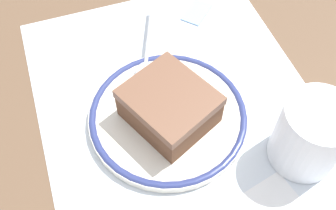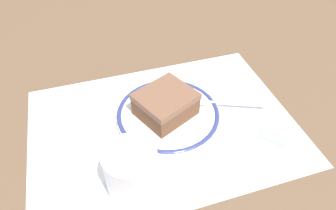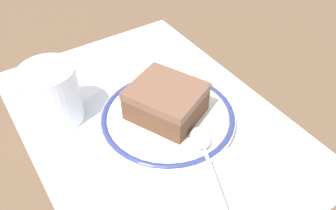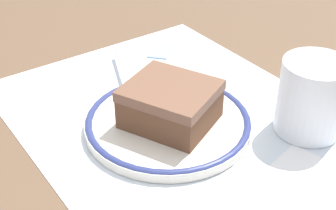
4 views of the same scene
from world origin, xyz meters
The scene contains 8 objects.
ground_plane centered at (0.00, 0.00, 0.00)m, with size 2.40×2.40×0.00m, color brown.
placemat centered at (0.00, 0.00, 0.00)m, with size 0.48×0.34×0.00m, color silver.
plate centered at (-0.01, -0.02, 0.01)m, with size 0.19×0.19×0.01m.
cake_slice centered at (-0.01, -0.02, 0.04)m, with size 0.12×0.12×0.05m.
spoon centered at (-0.09, -0.02, 0.02)m, with size 0.15×0.07×0.01m.
cup centered at (0.08, 0.11, 0.04)m, with size 0.08×0.08×0.09m.
napkin centered at (0.15, 0.03, 0.00)m, with size 0.10×0.13×0.00m, color white.
sugar_packet centered at (-0.18, 0.08, 0.00)m, with size 0.05×0.03×0.01m, color #8CB2E0.
Camera 2 is at (0.10, 0.36, 0.42)m, focal length 32.62 mm.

